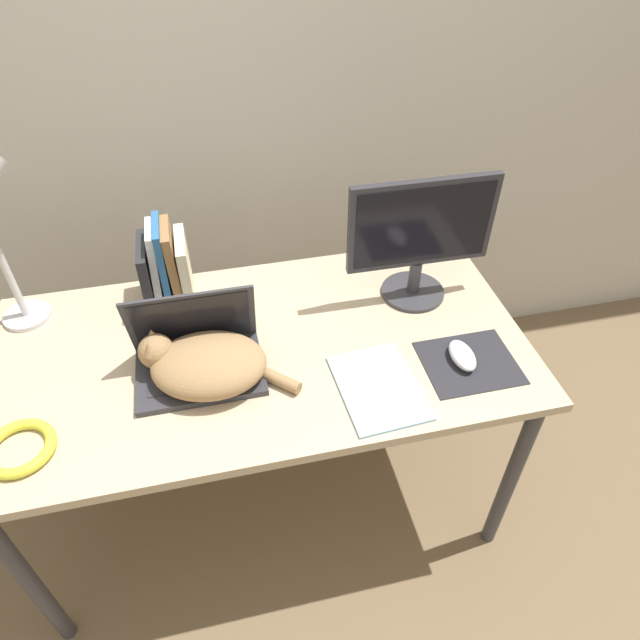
{
  "coord_description": "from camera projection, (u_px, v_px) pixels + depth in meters",
  "views": [
    {
      "loc": [
        -0.08,
        -0.74,
        1.84
      ],
      "look_at": [
        0.16,
        0.33,
        0.84
      ],
      "focal_mm": 32.0,
      "sensor_mm": 36.0,
      "label": 1
    }
  ],
  "objects": [
    {
      "name": "desk",
      "position": [
        262.0,
        365.0,
        1.6
      ],
      "size": [
        1.45,
        0.74,
        0.74
      ],
      "color": "tan",
      "rests_on": "ground_plane"
    },
    {
      "name": "notepad",
      "position": [
        378.0,
        387.0,
        1.44
      ],
      "size": [
        0.21,
        0.28,
        0.01
      ],
      "color": "#99C6E0",
      "rests_on": "desk"
    },
    {
      "name": "external_monitor",
      "position": [
        420.0,
        236.0,
        1.58
      ],
      "size": [
        0.42,
        0.19,
        0.38
      ],
      "color": "#333338",
      "rests_on": "desk"
    },
    {
      "name": "book_row",
      "position": [
        165.0,
        268.0,
        1.63
      ],
      "size": [
        0.14,
        0.17,
        0.26
      ],
      "color": "#232328",
      "rests_on": "desk"
    },
    {
      "name": "cable_coil",
      "position": [
        19.0,
        448.0,
        1.29
      ],
      "size": [
        0.16,
        0.16,
        0.03
      ],
      "color": "gold",
      "rests_on": "desk"
    },
    {
      "name": "mousepad",
      "position": [
        469.0,
        363.0,
        1.51
      ],
      "size": [
        0.24,
        0.21,
        0.0
      ],
      "color": "#232328",
      "rests_on": "desk"
    },
    {
      "name": "cat",
      "position": [
        205.0,
        364.0,
        1.43
      ],
      "size": [
        0.39,
        0.27,
        0.13
      ],
      "color": "#99754C",
      "rests_on": "desk"
    },
    {
      "name": "computer_mouse",
      "position": [
        462.0,
        355.0,
        1.5
      ],
      "size": [
        0.06,
        0.11,
        0.04
      ],
      "color": "silver",
      "rests_on": "mousepad"
    },
    {
      "name": "wall_back",
      "position": [
        212.0,
        49.0,
        1.68
      ],
      "size": [
        8.0,
        0.05,
        2.6
      ],
      "color": "#BCB7AD",
      "rests_on": "ground_plane"
    },
    {
      "name": "laptop",
      "position": [
        198.0,
        356.0,
        1.46
      ],
      "size": [
        0.32,
        0.22,
        0.23
      ],
      "color": "#2D2D33",
      "rests_on": "desk"
    },
    {
      "name": "ground_plane",
      "position": [
        294.0,
        597.0,
        1.78
      ],
      "size": [
        12.0,
        12.0,
        0.0
      ],
      "primitive_type": "plane",
      "color": "brown"
    }
  ]
}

